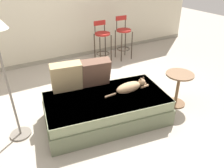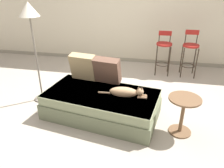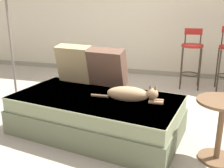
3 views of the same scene
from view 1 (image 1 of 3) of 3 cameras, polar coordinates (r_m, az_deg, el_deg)
The scene contains 10 objects.
ground_plane at distance 3.66m, azimuth -4.39°, elevation -5.81°, with size 16.00×16.00×0.00m, color #A89E8E.
wall_back_panel at distance 5.19m, azimuth -16.50°, elevation 19.34°, with size 8.00×0.10×2.60m, color beige.
wall_baseboard_trim at distance 5.48m, azimuth -14.52°, elevation 6.31°, with size 8.00×0.02×0.09m, color gray.
couch at distance 3.24m, azimuth -1.44°, elevation -6.34°, with size 1.88×1.20×0.41m.
throw_pillow_corner at distance 3.23m, azimuth -11.80°, elevation 1.85°, with size 0.47×0.31×0.46m.
throw_pillow_middle at distance 3.31m, azimuth -4.33°, elevation 3.06°, with size 0.47×0.33×0.46m.
cat at distance 3.24m, azimuth 4.83°, elevation -0.73°, with size 0.74×0.19×0.19m.
bar_stool_near_window at distance 5.05m, azimuth -2.54°, elevation 11.64°, with size 0.34×0.34×0.96m.
bar_stool_by_doorway at distance 5.31m, azimuth 2.99°, elevation 12.60°, with size 0.34×0.34×1.01m.
side_table at distance 3.68m, azimuth 16.91°, elevation -0.17°, with size 0.44×0.44×0.56m.
Camera 1 is at (-1.23, -2.73, 2.10)m, focal length 35.00 mm.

